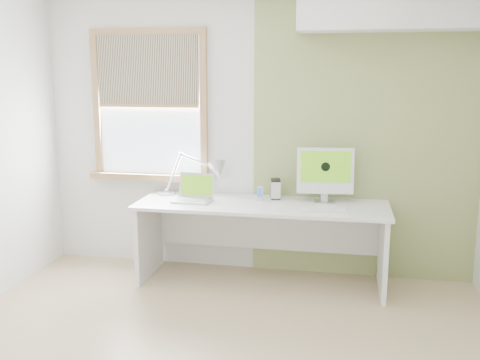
% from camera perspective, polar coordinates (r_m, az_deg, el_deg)
% --- Properties ---
extents(room, '(4.04, 3.54, 2.64)m').
position_cam_1_polar(room, '(3.27, -3.45, 1.64)').
color(room, tan).
rests_on(room, ground).
extents(accent_wall, '(2.00, 0.02, 2.60)m').
position_cam_1_polar(accent_wall, '(4.90, 13.15, 4.56)').
color(accent_wall, '#8B9B5D').
rests_on(accent_wall, room).
extents(soffit, '(1.60, 0.40, 0.42)m').
position_cam_1_polar(soffit, '(4.75, 16.38, 17.52)').
color(soffit, white).
rests_on(soffit, room).
extents(window, '(1.20, 0.14, 1.42)m').
position_cam_1_polar(window, '(5.17, -9.63, 7.75)').
color(window, olive).
rests_on(window, room).
extents(desk, '(2.20, 0.70, 0.73)m').
position_cam_1_polar(desk, '(4.80, 2.39, -4.61)').
color(desk, white).
rests_on(desk, room).
extents(desk_lamp, '(0.72, 0.29, 0.40)m').
position_cam_1_polar(desk_lamp, '(4.97, -3.41, 0.74)').
color(desk_lamp, silver).
rests_on(desk_lamp, desk).
extents(laptop, '(0.35, 0.29, 0.23)m').
position_cam_1_polar(laptop, '(4.81, -4.87, -1.49)').
color(laptop, silver).
rests_on(laptop, desk).
extents(phone_dock, '(0.08, 0.08, 0.13)m').
position_cam_1_polar(phone_dock, '(4.80, 2.15, -1.76)').
color(phone_dock, silver).
rests_on(phone_dock, desk).
extents(external_drive, '(0.11, 0.15, 0.18)m').
position_cam_1_polar(external_drive, '(4.87, 3.80, -0.96)').
color(external_drive, silver).
rests_on(external_drive, desk).
extents(imac, '(0.50, 0.18, 0.48)m').
position_cam_1_polar(imac, '(4.74, 9.05, 0.85)').
color(imac, silver).
rests_on(imac, desk).
extents(keyboard, '(0.43, 0.16, 0.02)m').
position_cam_1_polar(keyboard, '(4.47, 8.78, -3.22)').
color(keyboard, white).
rests_on(keyboard, desk).
extents(mouse, '(0.05, 0.09, 0.03)m').
position_cam_1_polar(mouse, '(4.46, 7.24, -3.17)').
color(mouse, white).
rests_on(mouse, desk).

